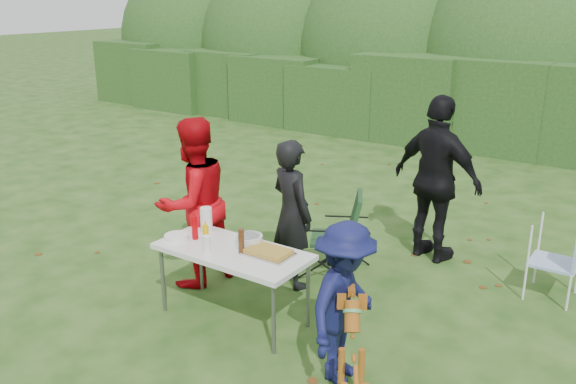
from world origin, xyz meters
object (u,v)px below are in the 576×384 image
Objects in this scene: ketchup_bottle at (195,229)px; paper_towel_roll at (206,220)px; lawn_chair at (554,259)px; mustard_bottle at (206,236)px; person_red_jacket at (193,203)px; person_black_puffy at (437,180)px; person_cook at (292,214)px; child at (344,303)px; folding_table at (233,254)px; camping_chair at (335,234)px; dog at (353,374)px; beer_bottle at (241,241)px.

paper_towel_roll is (-0.03, 0.21, 0.02)m from ketchup_bottle.
lawn_chair is 3.61m from mustard_bottle.
mustard_bottle reaches higher than lawn_chair.
ketchup_bottle is at bearing -80.58° from paper_towel_roll.
paper_towel_roll is (0.36, -0.21, -0.05)m from person_red_jacket.
mustard_bottle is at bearing -49.24° from paper_towel_roll.
ketchup_bottle is (-1.52, -2.48, -0.14)m from person_black_puffy.
child is (1.32, -1.19, -0.12)m from person_cook.
camping_chair reaches higher than folding_table.
person_cook is 1.78m from child.
person_red_jacket reaches higher than ketchup_bottle.
person_black_puffy reaches higher than person_red_jacket.
child is at bearing 84.03° from person_red_jacket.
lawn_chair is 3.27× the size of paper_towel_roll.
person_black_puffy reaches higher than person_cook.
person_red_jacket is 9.23× the size of mustard_bottle.
child is at bearing 5.38° from dog.
dog is at bearing -146.16° from child.
ketchup_bottle is at bearing 79.54° from child.
mustard_bottle is 0.91× the size of ketchup_bottle.
lawn_chair is at bearing 37.54° from ketchup_bottle.
person_black_puffy is 1.43× the size of child.
person_red_jacket is 0.76m from mustard_bottle.
person_black_puffy is (1.02, 1.52, 0.17)m from person_cook.
ketchup_bottle is (-0.47, -0.01, 0.16)m from folding_table.
child is 5.32× the size of paper_towel_roll.
mustard_bottle is at bearing 40.95° from dog.
dog is 3.64× the size of beer_bottle.
beer_bottle is at bearing 76.60° from child.
lawn_chair is (0.78, 2.93, 0.01)m from dog.
folding_table is at bearing 109.19° from person_cook.
dog is 1.03× the size of lawn_chair.
child is 1.58× the size of dog.
paper_towel_roll is (-2.97, -2.04, 0.44)m from lawn_chair.
mustard_bottle is at bearing 41.77° from camping_chair.
child is 1.26m from beer_bottle.
mustard_bottle is at bearing 61.71° from person_red_jacket.
beer_bottle is at bearing -1.09° from ketchup_bottle.
lawn_chair is at bearing 34.58° from paper_towel_roll.
paper_towel_roll is at bearing 160.76° from beer_bottle.
person_black_puffy reaches higher than ketchup_bottle.
folding_table is at bearing 170.23° from beer_bottle.
lawn_chair is (2.18, 0.80, -0.06)m from camping_chair.
camping_chair is 2.32m from lawn_chair.
paper_towel_roll reaches higher than dog.
folding_table is 6.82× the size of ketchup_bottle.
person_red_jacket reaches higher than child.
child is at bearing 109.92° from person_black_puffy.
person_red_jacket is 0.42m from paper_towel_roll.
paper_towel_roll is at bearing 29.65° from camping_chair.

